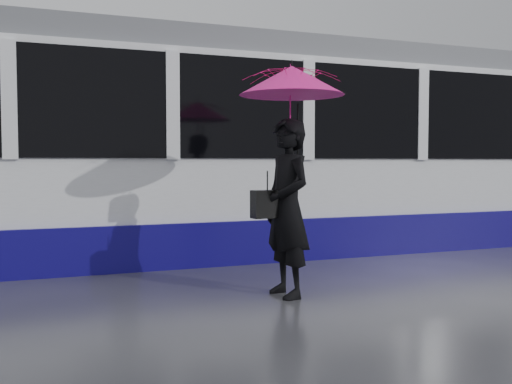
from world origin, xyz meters
name	(u,v)px	position (x,y,z in m)	size (l,w,h in m)	color
ground	(155,292)	(0.00, 0.00, 0.00)	(90.00, 90.00, 0.00)	#2C2C31
rails	(124,257)	(0.00, 2.50, 0.01)	(34.00, 1.51, 0.02)	#3F3D38
tram	(52,149)	(-1.01, 2.50, 1.64)	(26.00, 2.56, 3.35)	white
woman	(287,208)	(1.30, -0.68, 0.96)	(0.70, 0.46, 1.91)	black
umbrella	(292,101)	(1.35, -0.68, 2.09)	(1.24, 1.24, 1.29)	#EB138E
handbag	(267,204)	(1.08, -0.66, 1.00)	(0.36, 0.19, 0.48)	black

